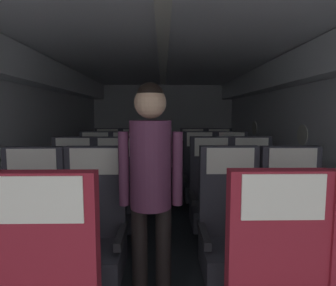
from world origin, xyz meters
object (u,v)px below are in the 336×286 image
(seat_b_right_aisle, at_px, (294,237))
(seat_e_right_window, at_px, (193,167))
(seat_d_right_aisle, at_px, (232,179))
(flight_attendant, at_px, (150,174))
(seat_b_left_aisle, at_px, (93,237))
(seat_c_right_window, at_px, (211,199))
(seat_b_left_window, at_px, (30,239))
(seat_b_right_window, at_px, (231,236))
(seat_d_right_window, at_px, (200,179))
(seat_e_left_aisle, at_px, (133,167))
(seat_e_right_aisle, at_px, (219,167))
(seat_c_left_aisle, at_px, (114,200))
(seat_d_left_window, at_px, (95,180))
(seat_c_left_window, at_px, (72,200))
(seat_c_right_aisle, at_px, (252,199))
(seat_d_left_aisle, at_px, (126,180))
(seat_e_left_window, at_px, (107,167))

(seat_b_right_aisle, bearing_deg, seat_e_right_window, 99.52)
(seat_d_right_aisle, distance_m, flight_attendant, 2.29)
(seat_b_left_aisle, height_order, seat_d_right_aisle, same)
(seat_c_right_window, xyz_separation_m, seat_e_right_window, (-0.00, 1.81, 0.00))
(seat_b_left_window, height_order, seat_b_right_window, same)
(seat_d_right_window, distance_m, seat_e_left_aisle, 1.38)
(seat_d_right_aisle, distance_m, seat_e_right_aisle, 0.89)
(seat_c_left_aisle, xyz_separation_m, seat_d_left_window, (-0.44, 0.93, 0.00))
(seat_c_right_window, height_order, seat_e_left_aisle, same)
(seat_d_left_window, relative_size, seat_d_right_aisle, 1.00)
(seat_b_left_window, bearing_deg, seat_d_right_window, 51.27)
(seat_d_right_aisle, distance_m, seat_e_right_window, 1.00)
(seat_b_right_window, bearing_deg, seat_d_left_window, 128.78)
(seat_c_left_window, height_order, seat_d_right_aisle, same)
(seat_c_left_window, relative_size, seat_d_right_aisle, 1.00)
(seat_d_right_window, relative_size, seat_e_right_aisle, 1.00)
(seat_b_right_aisle, relative_size, flight_attendant, 0.72)
(seat_c_left_window, bearing_deg, seat_e_right_aisle, 42.97)
(seat_e_left_aisle, bearing_deg, seat_e_right_window, -1.48)
(seat_b_right_aisle, distance_m, seat_e_left_aisle, 3.14)
(seat_e_right_aisle, bearing_deg, seat_e_left_aisle, 179.00)
(seat_c_right_aisle, xyz_separation_m, seat_d_left_window, (-1.92, 0.92, 0.00))
(seat_b_right_window, xyz_separation_m, seat_e_right_window, (0.01, 2.71, 0.00))
(seat_c_left_window, xyz_separation_m, seat_d_right_aisle, (1.94, 0.92, 0.00))
(seat_b_left_window, relative_size, seat_d_left_window, 1.00)
(seat_e_right_aisle, xyz_separation_m, seat_e_right_window, (-0.46, -0.00, 0.00))
(seat_e_right_window, bearing_deg, seat_b_right_window, -90.17)
(seat_c_left_window, relative_size, seat_d_left_window, 1.00)
(seat_d_left_aisle, distance_m, seat_e_left_window, 1.03)
(seat_b_right_window, relative_size, seat_d_left_aisle, 1.00)
(seat_b_left_window, xyz_separation_m, seat_c_left_aisle, (0.45, 0.92, 0.00))
(seat_b_left_window, distance_m, flight_attendant, 1.03)
(seat_d_right_window, bearing_deg, seat_e_right_window, 89.95)
(seat_e_left_window, xyz_separation_m, seat_e_right_aisle, (1.94, -0.02, 0.00))
(seat_d_left_window, relative_size, seat_e_left_window, 1.00)
(seat_e_right_aisle, bearing_deg, seat_c_left_window, -137.03)
(seat_b_left_aisle, bearing_deg, seat_e_right_aisle, 61.22)
(seat_b_left_window, distance_m, seat_b_right_window, 1.48)
(seat_c_right_window, bearing_deg, seat_c_left_aisle, -179.46)
(seat_b_right_window, xyz_separation_m, seat_c_right_window, (0.01, 0.90, 0.00))
(seat_d_left_window, height_order, seat_d_right_aisle, same)
(seat_d_left_aisle, distance_m, seat_e_left_aisle, 0.93)
(seat_c_right_aisle, bearing_deg, seat_b_left_window, -154.37)
(seat_d_right_aisle, height_order, seat_e_left_aisle, same)
(seat_c_right_aisle, bearing_deg, seat_c_left_window, 179.99)
(seat_e_left_aisle, bearing_deg, seat_d_right_window, -41.41)
(seat_c_left_aisle, bearing_deg, seat_b_left_window, -116.17)
(flight_attendant, bearing_deg, seat_b_left_window, -1.80)
(seat_b_left_window, height_order, seat_c_left_aisle, same)
(seat_b_left_window, height_order, seat_d_right_aisle, same)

